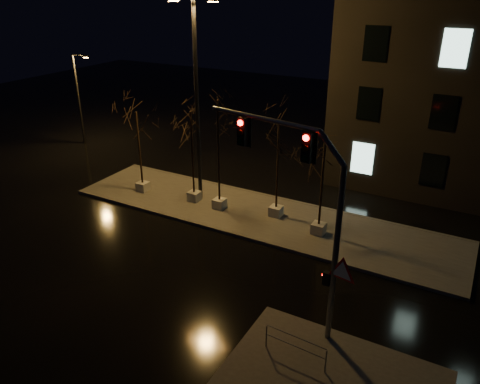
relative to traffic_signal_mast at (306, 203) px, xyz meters
The scene contains 11 objects.
ground 7.62m from the traffic_signal_mast, 166.81° to the left, with size 90.00×90.00×0.00m, color black.
median 10.42m from the traffic_signal_mast, 126.82° to the left, with size 22.00×5.00×0.15m, color #4A4842.
tree_0 14.67m from the traffic_signal_mast, 152.82° to the left, with size 1.80×1.80×5.06m.
tree_1 11.83m from the traffic_signal_mast, 143.37° to the left, with size 1.80×1.80×5.47m.
tree_2 10.32m from the traffic_signal_mast, 137.97° to the left, with size 1.80×1.80×6.36m.
tree_3 8.85m from the traffic_signal_mast, 120.50° to the left, with size 1.80×1.80×5.46m.
tree_4 7.16m from the traffic_signal_mast, 104.28° to the left, with size 1.80×1.80×5.08m.
traffic_signal_mast is the anchor object (origin of this frame).
streetlight_main 12.06m from the traffic_signal_mast, 141.22° to the left, with size 2.78×0.65×11.09m.
streetlight_far 26.22m from the traffic_signal_mast, 152.74° to the left, with size 1.32×0.61×6.92m.
guard_rail_a 4.77m from the traffic_signal_mast, 71.86° to the right, with size 2.27×0.19×0.98m.
Camera 1 is at (10.29, -14.63, 11.95)m, focal length 35.00 mm.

